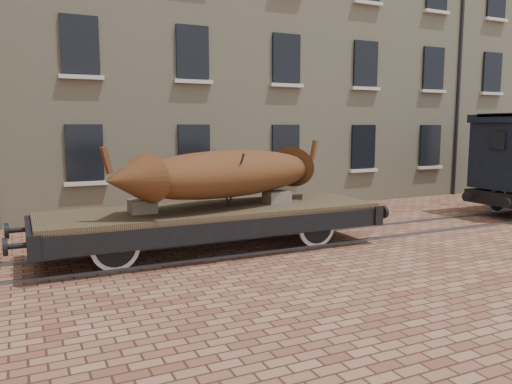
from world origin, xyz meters
name	(u,v)px	position (x,y,z in m)	size (l,w,h in m)	color
ground	(341,236)	(0.00, 0.00, 0.00)	(90.00, 90.00, 0.00)	brown
warehouse_cream	(272,39)	(3.00, 9.99, 7.00)	(40.00, 10.19, 14.00)	tan
rail_track	(341,235)	(0.00, 0.00, 0.03)	(30.00, 1.52, 0.06)	#59595E
flatcar_wagon	(214,216)	(-3.68, 0.00, 0.85)	(9.03, 2.45, 1.36)	brown
iron_boat	(228,173)	(-3.30, 0.00, 1.87)	(6.36, 3.35, 1.55)	#532A15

